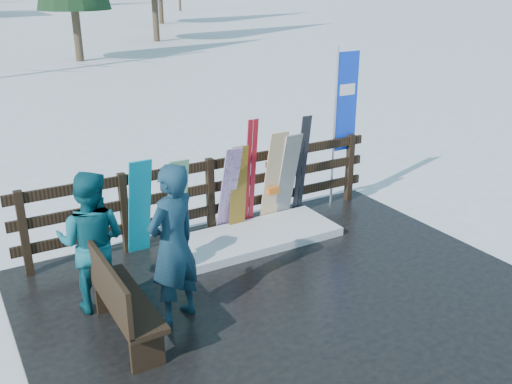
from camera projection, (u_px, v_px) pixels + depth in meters
ground at (292, 304)px, 6.83m from camera, size 700.00×700.00×0.00m
deck at (292, 302)px, 6.82m from camera, size 6.00×5.00×0.08m
fence at (210, 191)px, 8.34m from camera, size 5.60×0.10×1.15m
snow_patch at (255, 237)px, 8.27m from camera, size 2.44×1.00×0.12m
bench at (118, 297)px, 5.87m from camera, size 0.40×1.50×0.97m
snowboard_0 at (140, 208)px, 7.61m from camera, size 0.30×0.38×1.42m
snowboard_1 at (177, 203)px, 7.88m from camera, size 0.28×0.32×1.32m
snowboard_2 at (238, 190)px, 8.32m from camera, size 0.26×0.17×1.36m
snowboard_3 at (229, 191)px, 8.24m from camera, size 0.25×0.43×1.39m
snowboard_4 at (287, 178)px, 8.71m from camera, size 0.29×0.37×1.43m
snowboard_5 at (274, 178)px, 8.58m from camera, size 0.30×0.36×1.50m
ski_pair_a at (250, 174)px, 8.43m from camera, size 0.17×0.21×1.71m
ski_pair_b at (302, 166)px, 8.87m from camera, size 0.17×0.25×1.65m
rental_flag at (343, 108)px, 9.19m from camera, size 0.45×0.04×2.60m
person_front at (173, 245)px, 6.10m from camera, size 0.78×0.66×1.83m
person_back at (92, 242)px, 6.35m from camera, size 1.02×0.97×1.66m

